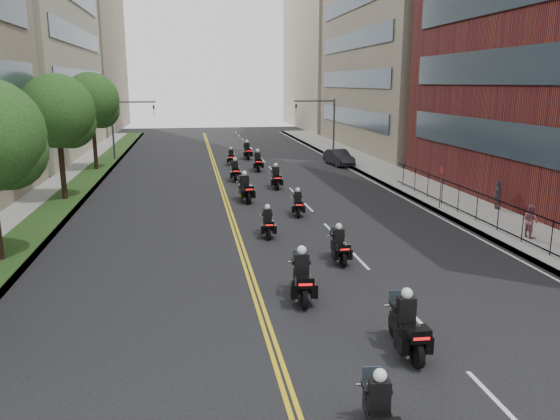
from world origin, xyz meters
The scene contains 26 objects.
ground centered at (0.00, 0.00, 0.00)m, with size 160.00×160.00×0.00m, color black.
sidewalk_right centered at (12.00, 25.00, 0.07)m, with size 4.00×90.00×0.15m, color gray.
sidewalk_left centered at (-12.00, 25.00, 0.07)m, with size 4.00×90.00×0.15m, color gray.
grass_strip centered at (-11.20, 25.00, 0.17)m, with size 2.00×90.00×0.04m, color #153814.
building_right_tan centered at (21.48, 48.00, 15.00)m, with size 15.11×28.00×30.00m.
building_right_far centered at (21.50, 78.00, 13.00)m, with size 15.00×28.00×26.00m, color #A49E84.
building_left_far centered at (-22.00, 78.00, 13.00)m, with size 16.00×28.00×26.00m, color #7F6F5D.
iron_fence centered at (11.00, 12.00, 0.90)m, with size 0.05×28.00×1.50m.
street_trees centered at (-11.05, 18.61, 5.13)m, with size 4.40×38.40×7.98m.
traffic_signal_right centered at (9.54, 42.00, 3.70)m, with size 4.09×0.20×5.60m.
traffic_signal_left centered at (-9.54, 42.00, 3.70)m, with size 4.09×0.20×5.60m.
motorcycle_0 centered at (0.01, -1.28, 0.64)m, with size 0.61×2.20×1.62m.
motorcycle_1 centered at (2.04, 2.31, 0.71)m, with size 0.57×2.45×1.81m.
motorcycle_2 centered at (0.01, 6.40, 0.73)m, with size 0.69×2.50×1.85m.
motorcycle_3 centered at (2.30, 10.05, 0.63)m, with size 0.50×2.15×1.59m.
motorcycle_4 centered at (-0.02, 14.30, 0.60)m, with size 0.51×2.07×1.53m.
motorcycle_5 centered at (2.21, 18.22, 0.60)m, with size 0.60×2.05×1.52m.
motorcycle_6 centered at (-0.29, 22.23, 0.74)m, with size 0.77×2.55×1.88m.
motorcycle_7 centered at (2.25, 26.21, 0.68)m, with size 0.55×2.35×1.73m.
motorcycle_8 centered at (-0.28, 29.64, 0.68)m, with size 0.54×2.34×1.73m.
motorcycle_9 centered at (1.95, 34.01, 0.71)m, with size 0.57×2.44×1.80m.
motorcycle_10 centered at (0.03, 37.75, 0.62)m, with size 0.56×2.14×1.58m.
motorcycle_11 centered at (1.83, 41.20, 0.72)m, with size 0.58×2.47×1.82m.
parked_sedan centered at (9.40, 35.97, 0.69)m, with size 1.46×4.19×1.38m, color black.
pedestrian_b centered at (11.81, 11.65, 0.92)m, with size 0.75×0.59×1.55m, color #874956.
pedestrian_c centered at (13.50, 17.29, 0.95)m, with size 0.94×0.39×1.61m, color #47454D.
Camera 1 is at (-3.50, -10.42, 7.10)m, focal length 35.00 mm.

